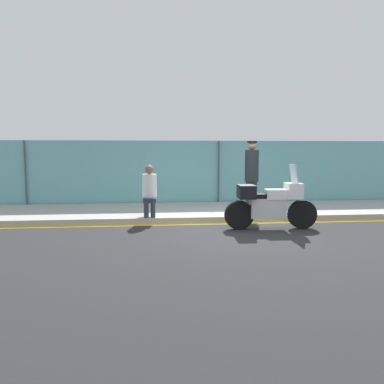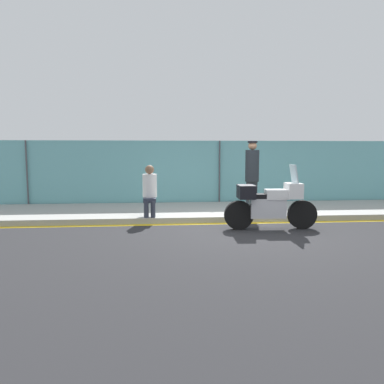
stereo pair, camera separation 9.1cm
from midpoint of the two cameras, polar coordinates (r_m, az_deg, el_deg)
ground_plane at (r=8.53m, az=8.42°, el=-5.72°), size 120.00×120.00×0.00m
sidewalk at (r=10.66m, az=5.62°, el=-2.87°), size 43.81×2.77×0.14m
curb_paint_stripe at (r=9.25m, az=7.32°, el=-4.74°), size 43.81×0.18×0.01m
storefront_fence at (r=11.99m, az=4.35°, el=2.82°), size 41.62×0.17×2.08m
motorcycle at (r=8.60m, az=12.10°, el=-1.68°), size 2.11×0.55×1.46m
officer_standing at (r=9.89m, az=9.39°, el=2.42°), size 0.36×0.36×1.87m
person_seated_on_curb at (r=9.44m, az=-6.19°, el=0.65°), size 0.36×0.65×1.26m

